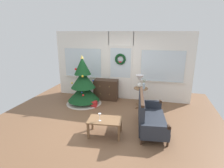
{
  "coord_description": "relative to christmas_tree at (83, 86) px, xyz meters",
  "views": [
    {
      "loc": [
        1.38,
        -4.62,
        2.55
      ],
      "look_at": [
        0.05,
        0.55,
        1.0
      ],
      "focal_mm": 29.24,
      "sensor_mm": 36.0,
      "label": 1
    }
  ],
  "objects": [
    {
      "name": "ground_plane",
      "position": [
        1.18,
        -1.19,
        -0.65
      ],
      "size": [
        6.76,
        6.76,
        0.0
      ],
      "primitive_type": "plane",
      "color": "brown"
    },
    {
      "name": "back_wall_with_door",
      "position": [
        1.18,
        0.89,
        0.63
      ],
      "size": [
        5.2,
        0.19,
        2.55
      ],
      "color": "white",
      "rests_on": "ground"
    },
    {
      "name": "christmas_tree",
      "position": [
        0.0,
        0.0,
        0.0
      ],
      "size": [
        1.27,
        1.27,
        1.76
      ],
      "color": "#4C331E",
      "rests_on": "ground"
    },
    {
      "name": "dresser_cabinet",
      "position": [
        0.68,
        0.6,
        -0.26
      ],
      "size": [
        0.92,
        0.47,
        0.78
      ],
      "color": "#3D281C",
      "rests_on": "ground"
    },
    {
      "name": "settee_sofa",
      "position": [
        2.39,
        -1.28,
        -0.27
      ],
      "size": [
        0.89,
        1.7,
        0.96
      ],
      "color": "#3D281C",
      "rests_on": "ground"
    },
    {
      "name": "side_table",
      "position": [
        2.04,
        0.19,
        -0.16
      ],
      "size": [
        0.5,
        0.48,
        0.68
      ],
      "color": "brown",
      "rests_on": "ground"
    },
    {
      "name": "table_lamp",
      "position": [
        1.98,
        0.23,
        0.32
      ],
      "size": [
        0.28,
        0.28,
        0.44
      ],
      "color": "silver",
      "rests_on": "side_table"
    },
    {
      "name": "flower_vase",
      "position": [
        2.14,
        0.13,
        0.15
      ],
      "size": [
        0.11,
        0.1,
        0.35
      ],
      "color": "#99ADBC",
      "rests_on": "side_table"
    },
    {
      "name": "coffee_table",
      "position": [
        1.36,
        -1.85,
        -0.29
      ],
      "size": [
        0.89,
        0.61,
        0.43
      ],
      "color": "brown",
      "rests_on": "ground"
    },
    {
      "name": "wine_glass",
      "position": [
        1.25,
        -1.95,
        -0.08
      ],
      "size": [
        0.08,
        0.08,
        0.2
      ],
      "color": "silver",
      "rests_on": "coffee_table"
    },
    {
      "name": "gift_box",
      "position": [
        0.47,
        -0.22,
        -0.55
      ],
      "size": [
        0.2,
        0.18,
        0.2
      ],
      "primitive_type": "cube",
      "color": "red",
      "rests_on": "ground"
    }
  ]
}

